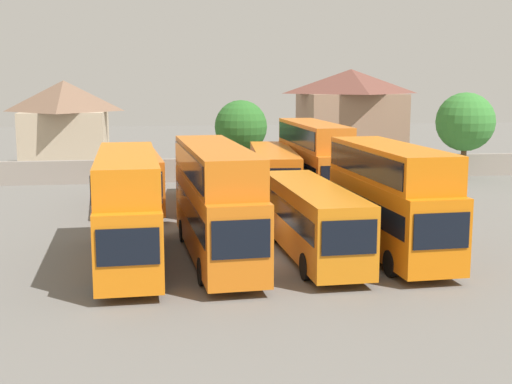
% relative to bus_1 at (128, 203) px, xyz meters
% --- Properties ---
extents(ground, '(140.00, 140.00, 0.00)m').
position_rel_bus_1_xyz_m(ground, '(6.00, 18.04, -2.73)').
color(ground, slate).
extents(depot_boundary_wall, '(56.00, 0.50, 1.80)m').
position_rel_bus_1_xyz_m(depot_boundary_wall, '(6.00, 24.02, -1.83)').
color(depot_boundary_wall, gray).
rests_on(depot_boundary_wall, ground).
extents(bus_1, '(2.94, 11.46, 4.83)m').
position_rel_bus_1_xyz_m(bus_1, '(0.00, 0.00, 0.00)').
color(bus_1, orange).
rests_on(bus_1, ground).
extents(bus_2, '(3.19, 12.18, 5.07)m').
position_rel_bus_1_xyz_m(bus_2, '(3.82, 0.39, 0.13)').
color(bus_2, orange).
rests_on(bus_2, ground).
extents(bus_3, '(2.84, 10.80, 3.28)m').
position_rel_bus_1_xyz_m(bus_3, '(8.10, -0.05, -0.85)').
color(bus_3, orange).
rests_on(bus_3, ground).
extents(bus_4, '(3.10, 10.36, 5.04)m').
position_rel_bus_1_xyz_m(bus_4, '(11.66, -0.10, 0.11)').
color(bus_4, orange).
rests_on(bus_4, ground).
extents(bus_5, '(3.33, 11.59, 3.45)m').
position_rel_bus_1_xyz_m(bus_5, '(0.04, 13.70, -0.76)').
color(bus_5, orange).
rests_on(bus_5, ground).
extents(bus_6, '(3.20, 10.57, 3.36)m').
position_rel_bus_1_xyz_m(bus_6, '(4.68, 13.70, -0.80)').
color(bus_6, orange).
rests_on(bus_6, ground).
extents(bus_7, '(3.41, 11.39, 3.48)m').
position_rel_bus_1_xyz_m(bus_7, '(8.70, 13.92, -0.74)').
color(bus_7, orange).
rests_on(bus_7, ground).
extents(bus_8, '(2.80, 11.37, 5.12)m').
position_rel_bus_1_xyz_m(bus_8, '(11.48, 14.50, 0.15)').
color(bus_8, orange).
rests_on(bus_8, ground).
extents(house_terrace_left, '(7.46, 7.94, 7.78)m').
position_rel_bus_1_xyz_m(house_terrace_left, '(-6.79, 33.97, 1.25)').
color(house_terrace_left, '#C6B293').
rests_on(house_terrace_left, ground).
extents(house_terrace_centre, '(9.17, 8.31, 8.79)m').
position_rel_bus_1_xyz_m(house_terrace_centre, '(19.14, 33.08, 1.75)').
color(house_terrace_centre, '#9E7A60').
rests_on(house_terrace_centre, ground).
extents(tree_left_of_lot, '(4.30, 4.30, 6.23)m').
position_rel_bus_1_xyz_m(tree_left_of_lot, '(8.11, 26.52, 1.32)').
color(tree_left_of_lot, brown).
rests_on(tree_left_of_lot, ground).
extents(tree_behind_wall, '(4.61, 4.61, 6.89)m').
position_rel_bus_1_xyz_m(tree_behind_wall, '(25.34, 22.02, 1.84)').
color(tree_behind_wall, brown).
rests_on(tree_behind_wall, ground).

